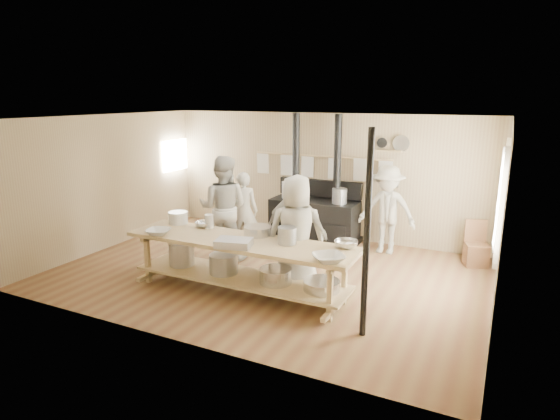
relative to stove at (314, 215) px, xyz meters
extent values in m
plane|color=brown|center=(0.01, -2.12, -0.52)|extent=(7.00, 7.00, 0.00)
plane|color=tan|center=(0.01, 0.38, 0.78)|extent=(7.00, 0.00, 7.00)
plane|color=tan|center=(0.01, -4.62, 0.78)|extent=(7.00, 0.00, 7.00)
plane|color=tan|center=(-3.49, -2.12, 0.78)|extent=(0.00, 5.00, 5.00)
plane|color=tan|center=(3.51, -2.12, 0.78)|extent=(0.00, 5.00, 5.00)
plane|color=beige|center=(0.01, -2.12, 2.08)|extent=(7.00, 7.00, 0.00)
cube|color=beige|center=(3.48, -1.52, 0.98)|extent=(0.06, 1.35, 1.65)
plane|color=white|center=(3.44, -1.52, 0.98)|extent=(0.00, 1.50, 1.50)
cube|color=beige|center=(3.43, -1.52, 0.98)|extent=(0.02, 0.03, 1.50)
plane|color=white|center=(-3.44, -0.12, 1.08)|extent=(0.00, 0.90, 0.90)
cube|color=black|center=(0.01, -0.02, -0.10)|extent=(1.80, 0.70, 0.85)
cube|color=black|center=(0.01, -0.02, -0.47)|extent=(1.90, 0.75, 0.10)
cube|color=black|center=(0.01, 0.28, 0.53)|extent=(1.80, 0.12, 0.35)
cylinder|color=black|center=(-0.44, 0.03, 1.20)|extent=(0.15, 0.15, 1.75)
cylinder|color=black|center=(0.46, 0.03, 1.20)|extent=(0.15, 0.15, 1.75)
cylinder|color=#B2B2B7|center=(-0.54, -0.02, 0.50)|extent=(0.36, 0.36, 0.34)
cylinder|color=gray|center=(0.56, -0.07, 0.48)|extent=(0.30, 0.30, 0.30)
cylinder|color=tan|center=(0.01, 0.28, 1.20)|extent=(3.00, 0.04, 0.04)
cube|color=beige|center=(-1.34, 0.28, 0.98)|extent=(0.28, 0.01, 0.46)
cube|color=beige|center=(-0.80, 0.28, 0.98)|extent=(0.28, 0.01, 0.46)
cube|color=beige|center=(-0.26, 0.28, 0.98)|extent=(0.28, 0.01, 0.46)
cube|color=beige|center=(0.28, 0.28, 0.98)|extent=(0.28, 0.01, 0.46)
cube|color=beige|center=(0.82, 0.28, 0.98)|extent=(0.28, 0.01, 0.46)
cube|color=beige|center=(1.36, 0.28, 0.98)|extent=(0.28, 0.01, 0.46)
cube|color=tan|center=(1.41, 0.30, 1.38)|extent=(0.50, 0.14, 0.03)
cylinder|color=black|center=(1.26, 0.32, 1.53)|extent=(0.20, 0.04, 0.20)
cylinder|color=silver|center=(1.63, 0.32, 1.53)|extent=(0.32, 0.03, 0.32)
cube|color=tan|center=(0.01, -3.02, 0.30)|extent=(3.60, 0.90, 0.06)
cube|color=tan|center=(0.01, -3.02, -0.27)|extent=(3.40, 0.80, 0.04)
cube|color=tan|center=(0.01, -3.02, -0.32)|extent=(3.30, 0.06, 0.06)
cube|color=tan|center=(-1.54, -3.32, -0.10)|extent=(0.07, 0.07, 0.85)
cube|color=tan|center=(-1.54, -2.72, -0.10)|extent=(0.07, 0.07, 0.85)
cube|color=tan|center=(1.56, -3.32, -0.10)|extent=(0.07, 0.07, 0.85)
cube|color=tan|center=(1.56, -2.72, -0.10)|extent=(0.07, 0.07, 0.85)
cylinder|color=#B2B2B7|center=(-1.09, -3.02, -0.06)|extent=(0.40, 0.40, 0.38)
cylinder|color=gray|center=(-0.29, -3.02, -0.10)|extent=(0.44, 0.44, 0.30)
cylinder|color=silver|center=(0.61, -3.02, -0.14)|extent=(0.48, 0.48, 0.22)
cylinder|color=silver|center=(1.31, -3.02, -0.18)|extent=(0.52, 0.52, 0.14)
cylinder|color=black|center=(2.06, -3.47, 0.78)|extent=(0.08, 0.08, 2.60)
imported|color=#A4A191|center=(-1.02, -1.15, 0.25)|extent=(0.65, 0.54, 1.53)
imported|color=#A4A191|center=(-1.08, -1.76, 0.43)|extent=(1.10, 0.96, 1.91)
imported|color=#A4A191|center=(0.73, -2.56, 0.39)|extent=(1.04, 0.86, 1.81)
imported|color=#A4A191|center=(0.66, -2.42, 0.37)|extent=(1.06, 0.48, 1.77)
imported|color=#A4A191|center=(1.54, -0.17, 0.32)|extent=(1.11, 0.67, 1.69)
cube|color=brown|center=(3.16, -0.17, -0.32)|extent=(0.47, 0.47, 0.40)
cube|color=brown|center=(3.11, -0.01, 0.06)|extent=(0.37, 0.14, 0.45)
imported|color=white|center=(-1.26, -3.35, 0.37)|extent=(0.45, 0.45, 0.09)
imported|color=silver|center=(-0.87, -2.69, 0.37)|extent=(0.39, 0.39, 0.09)
imported|color=white|center=(1.53, -3.35, 0.38)|extent=(0.58, 0.58, 0.10)
imported|color=silver|center=(1.56, -2.69, 0.38)|extent=(0.43, 0.43, 0.10)
cube|color=#B2B2B7|center=(0.11, -3.35, 0.38)|extent=(0.57, 0.45, 0.11)
cylinder|color=silver|center=(0.13, -2.69, 0.40)|extent=(0.45, 0.45, 0.14)
cylinder|color=gray|center=(0.73, -2.89, 0.46)|extent=(0.33, 0.33, 0.25)
cylinder|color=white|center=(-1.39, -2.69, 0.43)|extent=(0.40, 0.40, 0.20)
cylinder|color=white|center=(-0.76, -2.69, 0.44)|extent=(0.17, 0.17, 0.22)
camera|label=1|loc=(3.47, -8.76, 2.43)|focal=30.00mm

